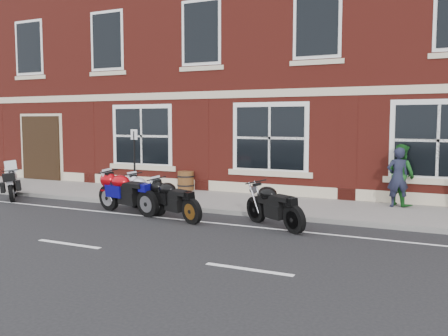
% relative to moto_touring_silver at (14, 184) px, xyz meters
% --- Properties ---
extents(ground, '(80.00, 80.00, 0.00)m').
position_rel_moto_touring_silver_xyz_m(ground, '(5.88, -0.77, -0.49)').
color(ground, black).
rests_on(ground, ground).
extents(sidewalk, '(30.00, 3.00, 0.12)m').
position_rel_moto_touring_silver_xyz_m(sidewalk, '(5.88, 2.23, -0.43)').
color(sidewalk, slate).
rests_on(sidewalk, ground).
extents(kerb, '(30.00, 0.16, 0.12)m').
position_rel_moto_touring_silver_xyz_m(kerb, '(5.88, 0.65, -0.43)').
color(kerb, slate).
rests_on(kerb, ground).
extents(pub_building, '(24.00, 12.00, 12.00)m').
position_rel_moto_touring_silver_xyz_m(pub_building, '(5.88, 9.73, 5.51)').
color(pub_building, maroon).
rests_on(pub_building, ground).
extents(moto_touring_silver, '(1.40, 1.37, 1.22)m').
position_rel_moto_touring_silver_xyz_m(moto_touring_silver, '(0.00, 0.00, 0.00)').
color(moto_touring_silver, black).
rests_on(moto_touring_silver, ground).
extents(moto_sport_red, '(2.31, 0.67, 1.05)m').
position_rel_moto_touring_silver_xyz_m(moto_sport_red, '(4.84, -0.42, 0.11)').
color(moto_sport_red, black).
rests_on(moto_sport_red, ground).
extents(moto_sport_black, '(2.01, 0.88, 0.95)m').
position_rel_moto_touring_silver_xyz_m(moto_sport_black, '(6.44, -0.62, 0.05)').
color(moto_sport_black, black).
rests_on(moto_sport_black, ground).
extents(moto_sport_silver, '(1.82, 1.23, 0.93)m').
position_rel_moto_touring_silver_xyz_m(moto_sport_silver, '(5.06, 0.05, 0.04)').
color(moto_sport_silver, black).
rests_on(moto_sport_silver, ground).
extents(moto_naked_black, '(1.87, 1.27, 0.96)m').
position_rel_moto_touring_silver_xyz_m(moto_naked_black, '(9.08, -0.38, 0.06)').
color(moto_naked_black, black).
rests_on(moto_naked_black, ground).
extents(pedestrian_left, '(0.72, 0.63, 1.67)m').
position_rel_moto_touring_silver_xyz_m(pedestrian_left, '(11.42, 3.14, 0.46)').
color(pedestrian_left, '#1A1D2F').
rests_on(pedestrian_left, sidewalk).
extents(pedestrian_right, '(1.07, 1.06, 1.75)m').
position_rel_moto_touring_silver_xyz_m(pedestrian_right, '(11.47, 3.43, 0.50)').
color(pedestrian_right, '#154C19').
rests_on(pedestrian_right, sidewalk).
extents(barrel_planter, '(0.59, 0.59, 0.66)m').
position_rel_moto_touring_silver_xyz_m(barrel_planter, '(4.36, 3.53, -0.05)').
color(barrel_planter, '#533E16').
rests_on(barrel_planter, sidewalk).
extents(parking_sign, '(0.30, 0.11, 2.15)m').
position_rel_moto_touring_silver_xyz_m(parking_sign, '(4.21, 0.78, 0.86)').
color(parking_sign, black).
rests_on(parking_sign, sidewalk).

